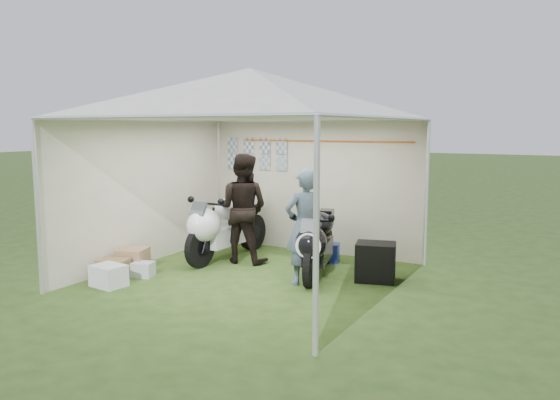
# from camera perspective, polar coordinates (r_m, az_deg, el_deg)

# --- Properties ---
(ground) EXTENTS (80.00, 80.00, 0.00)m
(ground) POSITION_cam_1_polar(r_m,az_deg,el_deg) (8.06, -3.02, -8.12)
(ground) COLOR #2D4518
(ground) RESTS_ON ground
(canopy_tent) EXTENTS (5.66, 5.66, 3.00)m
(canopy_tent) POSITION_cam_1_polar(r_m,az_deg,el_deg) (7.79, -3.03, 10.48)
(canopy_tent) COLOR silver
(canopy_tent) RESTS_ON ground
(motorcycle_white) EXTENTS (0.50, 2.12, 1.05)m
(motorcycle_white) POSITION_cam_1_polar(r_m,az_deg,el_deg) (9.07, -5.89, -2.58)
(motorcycle_white) COLOR black
(motorcycle_white) RESTS_ON ground
(motorcycle_black) EXTENTS (0.79, 1.90, 0.96)m
(motorcycle_black) POSITION_cam_1_polar(r_m,az_deg,el_deg) (8.03, 3.89, -4.26)
(motorcycle_black) COLOR black
(motorcycle_black) RESTS_ON ground
(paddock_stand) EXTENTS (0.46, 0.36, 0.31)m
(paddock_stand) POSITION_cam_1_polar(r_m,az_deg,el_deg) (8.96, 4.85, -5.50)
(paddock_stand) COLOR #2234C3
(paddock_stand) RESTS_ON ground
(person_dark_jacket) EXTENTS (0.94, 0.78, 1.77)m
(person_dark_jacket) POSITION_cam_1_polar(r_m,az_deg,el_deg) (8.82, -3.91, -0.87)
(person_dark_jacket) COLOR black
(person_dark_jacket) RESTS_ON ground
(person_blue_jacket) EXTENTS (0.67, 0.71, 1.63)m
(person_blue_jacket) POSITION_cam_1_polar(r_m,az_deg,el_deg) (7.58, 2.60, -2.81)
(person_blue_jacket) COLOR slate
(person_blue_jacket) RESTS_ON ground
(equipment_box) EXTENTS (0.65, 0.57, 0.55)m
(equipment_box) POSITION_cam_1_polar(r_m,az_deg,el_deg) (7.95, 9.95, -6.39)
(equipment_box) COLOR black
(equipment_box) RESTS_ON ground
(crate_0) EXTENTS (0.48, 0.39, 0.30)m
(crate_0) POSITION_cam_1_polar(r_m,az_deg,el_deg) (7.96, -17.47, -7.55)
(crate_0) COLOR silver
(crate_0) RESTS_ON ground
(crate_1) EXTENTS (0.51, 0.51, 0.36)m
(crate_1) POSITION_cam_1_polar(r_m,az_deg,el_deg) (8.63, -15.11, -6.09)
(crate_1) COLOR #906C4B
(crate_1) RESTS_ON ground
(crate_2) EXTENTS (0.35, 0.32, 0.22)m
(crate_2) POSITION_cam_1_polar(r_m,az_deg,el_deg) (8.33, -14.12, -7.06)
(crate_2) COLOR silver
(crate_2) RESTS_ON ground
(crate_3) EXTENTS (0.49, 0.41, 0.28)m
(crate_3) POSITION_cam_1_polar(r_m,az_deg,el_deg) (8.35, -16.99, -6.89)
(crate_3) COLOR brown
(crate_3) RESTS_ON ground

